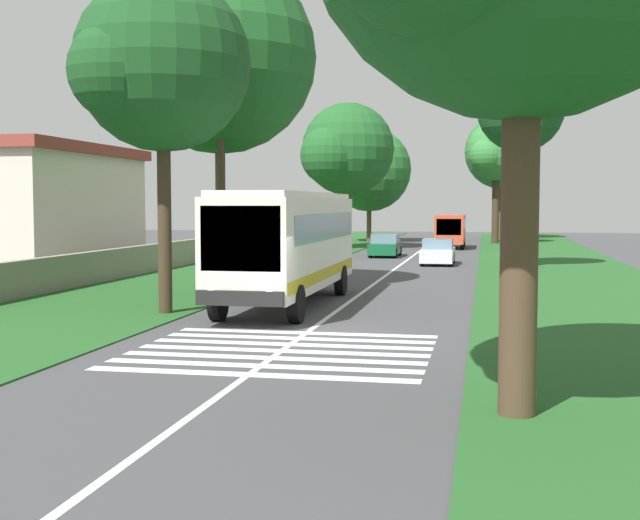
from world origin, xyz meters
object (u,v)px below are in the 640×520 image
at_px(trailing_car_0, 438,252).
at_px(utility_pole, 221,169).
at_px(trailing_car_1, 385,246).
at_px(trailing_minibus_0, 450,228).
at_px(roadside_tree_left_1, 346,152).
at_px(roadside_tree_right_0, 518,112).
at_px(roadside_building, 38,207).
at_px(roadside_tree_left_3, 213,62).
at_px(roadside_tree_left_0, 161,68).
at_px(roadside_tree_right_1, 501,154).
at_px(roadside_tree_right_2, 495,153).
at_px(roadside_tree_left_2, 368,172).
at_px(coach_bus, 289,241).

xyz_separation_m(trailing_car_0, utility_pole, (-17.42, 6.89, 3.97)).
bearing_deg(trailing_car_1, trailing_minibus_0, -18.88).
height_order(trailing_car_1, roadside_tree_left_1, roadside_tree_left_1).
distance_m(roadside_tree_right_0, roadside_building, 25.04).
height_order(trailing_car_0, roadside_tree_left_3, roadside_tree_left_3).
bearing_deg(trailing_car_1, roadside_tree_left_0, 173.24).
xyz_separation_m(trailing_car_0, trailing_minibus_0, (17.09, 0.01, 0.88)).
height_order(trailing_car_1, roadside_tree_right_1, roadside_tree_right_1).
distance_m(roadside_tree_left_0, roadside_tree_right_2, 48.53).
distance_m(trailing_car_0, roadside_building, 21.39).
distance_m(trailing_car_1, roadside_tree_left_0, 29.87).
bearing_deg(roadside_tree_left_0, trailing_car_0, -17.50).
xyz_separation_m(trailing_car_1, trailing_minibus_0, (10.74, -3.67, 0.88)).
relative_size(roadside_tree_left_3, roadside_tree_right_2, 1.23).
distance_m(roadside_tree_right_1, roadside_building, 49.45).
relative_size(roadside_tree_left_1, roadside_tree_left_2, 1.08).
distance_m(roadside_tree_left_3, roadside_building, 15.77).
bearing_deg(trailing_car_1, roadside_tree_right_0, -137.65).
bearing_deg(roadside_tree_left_1, roadside_building, 151.63).
xyz_separation_m(trailing_minibus_0, roadside_building, (-24.67, 19.83, 1.67)).
relative_size(coach_bus, roadside_tree_right_0, 1.07).
relative_size(trailing_car_0, utility_pole, 0.48).
relative_size(trailing_car_1, roadside_tree_right_2, 0.42).
relative_size(coach_bus, trailing_car_0, 2.60).
height_order(roadside_tree_right_2, roadside_building, roadside_tree_right_2).
height_order(trailing_car_0, roadside_tree_right_2, roadside_tree_right_2).
bearing_deg(roadside_tree_left_3, roadside_building, 55.62).
xyz_separation_m(coach_bus, utility_pole, (2.45, 3.10, 2.49)).
height_order(coach_bus, trailing_car_1, coach_bus).
distance_m(roadside_tree_right_2, roadside_building, 40.09).
height_order(roadside_tree_right_1, roadside_tree_right_2, roadside_tree_right_1).
bearing_deg(roadside_tree_left_3, roadside_tree_left_2, -0.05).
bearing_deg(roadside_tree_right_2, roadside_tree_left_3, 165.01).
bearing_deg(roadside_tree_right_0, utility_pole, 144.03).
bearing_deg(roadside_building, roadside_tree_left_2, -19.80).
height_order(roadside_tree_left_0, roadside_tree_left_2, roadside_tree_left_0).
bearing_deg(trailing_minibus_0, roadside_building, 141.21).
xyz_separation_m(roadside_tree_left_0, roadside_tree_right_1, (58.03, -11.06, 0.66)).
relative_size(trailing_minibus_0, roadside_tree_right_0, 0.57).
relative_size(roadside_tree_left_0, roadside_tree_left_2, 1.02).
bearing_deg(roadside_tree_right_1, roadside_tree_left_1, 150.51).
distance_m(trailing_minibus_0, roadside_tree_left_3, 34.64).
height_order(roadside_tree_left_0, roadside_tree_right_2, roadside_tree_right_2).
xyz_separation_m(roadside_tree_right_0, roadside_tree_right_1, (37.73, 0.19, 0.03)).
bearing_deg(coach_bus, roadside_tree_left_2, 4.71).
height_order(roadside_tree_left_3, roadside_tree_right_2, roadside_tree_left_3).
relative_size(trailing_minibus_0, roadside_tree_left_2, 0.60).
xyz_separation_m(trailing_minibus_0, roadside_tree_right_1, (18.41, -3.96, 6.56)).
distance_m(coach_bus, trailing_car_0, 20.29).
height_order(roadside_tree_left_0, roadside_tree_right_1, roadside_tree_right_1).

